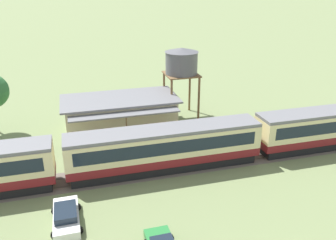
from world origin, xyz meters
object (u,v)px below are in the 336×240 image
at_px(station_building, 120,113).
at_px(parked_car_white, 66,217).
at_px(water_tower, 181,62).
at_px(passenger_train, 168,146).

xyz_separation_m(station_building, parked_car_white, (-6.71, -17.13, -1.25)).
bearing_deg(parked_car_white, water_tower, -38.95).
height_order(passenger_train, water_tower, water_tower).
xyz_separation_m(passenger_train, station_building, (-2.82, 11.15, -0.44)).
relative_size(passenger_train, water_tower, 6.33).
distance_m(station_building, parked_car_white, 18.44).
xyz_separation_m(passenger_train, parked_car_white, (-9.53, -5.98, -1.68)).
relative_size(passenger_train, station_building, 4.15).
bearing_deg(parked_car_white, passenger_train, -58.31).
relative_size(passenger_train, parked_car_white, 12.31).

